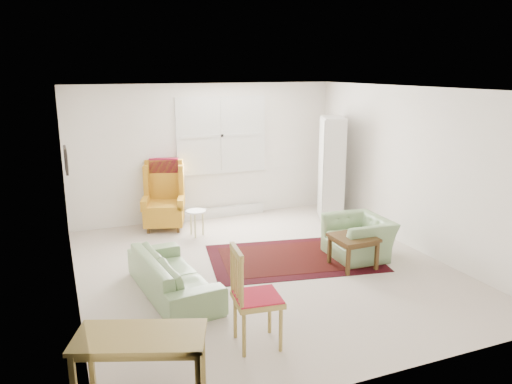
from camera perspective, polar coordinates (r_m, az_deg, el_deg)
name	(u,v)px	position (r m, az deg, el deg)	size (l,w,h in m)	color
room	(260,179)	(6.96, 0.42, 1.50)	(5.04, 5.54, 2.51)	beige
rug	(294,257)	(7.54, 4.31, -7.46)	(2.47, 1.59, 0.02)	black
sofa	(173,267)	(6.36, -9.48, -8.44)	(1.77, 0.69, 0.72)	#779865
armchair	(359,234)	(7.62, 11.65, -4.68)	(0.92, 0.81, 0.72)	#779865
wingback_chair	(163,195)	(8.85, -10.54, -0.37)	(0.70, 0.74, 1.21)	orange
coffee_table	(353,251)	(7.26, 11.01, -6.68)	(0.57, 0.57, 0.46)	#493016
stool	(196,223)	(8.47, -6.84, -3.54)	(0.34, 0.34, 0.45)	white
cabinet	(332,169)	(9.29, 8.66, 2.59)	(0.40, 0.76, 1.91)	white
desk	(142,371)	(4.46, -12.91, -19.35)	(1.05, 0.53, 0.67)	#9E8640
desk_chair	(257,296)	(5.12, 0.16, -11.85)	(0.46, 0.46, 1.06)	#9E8640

